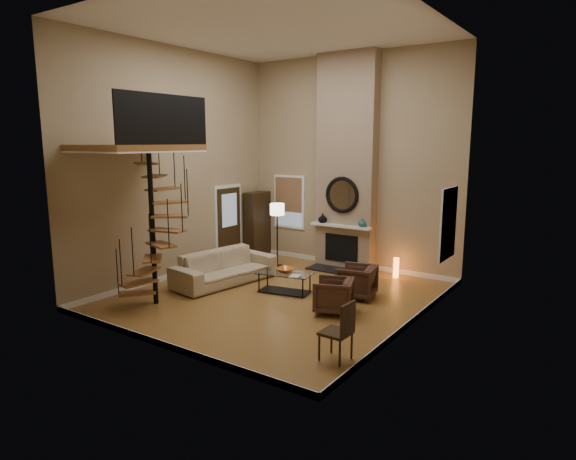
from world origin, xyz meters
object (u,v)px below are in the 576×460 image
Objects in this scene: sofa at (225,267)px; accent_lamp at (396,268)px; armchair_far at (337,296)px; floor_lamp at (277,214)px; hutch at (257,223)px; coffee_table at (284,280)px; side_chair at (341,329)px; armchair_near at (360,282)px.

sofa is 4.17m from accent_lamp.
sofa is 3.21m from armchair_far.
hutch is at bearing 148.96° from floor_lamp.
hutch is 5.32m from armchair_far.
floor_lamp reaches higher than coffee_table.
coffee_table is 1.40× the size of side_chair.
armchair_far is (0.07, -1.12, 0.00)m from armchair_near.
hutch is at bearing 137.25° from coffee_table.
side_chair is at bearing 9.72° from armchair_far.
coffee_table is at bearing -121.69° from accent_lamp.
floor_lamp is 5.91m from side_chair.
side_chair is (1.08, -1.85, 0.17)m from armchair_far.
coffee_table is 3.60m from side_chair.
side_chair is at bearing 10.57° from armchair_near.
armchair_far is at bearing -89.19° from accent_lamp.
accent_lamp reaches higher than coffee_table.
hutch is 1.08× the size of floor_lamp.
side_chair reaches higher than sofa.
accent_lamp is at bearing 58.31° from coffee_table.
floor_lamp reaches higher than side_chair.
accent_lamp is (3.02, 0.79, -1.16)m from floor_lamp.
accent_lamp is (-0.04, 3.07, -0.10)m from armchair_far.
armchair_near is 1.05× the size of armchair_far.
armchair_far is at bearing -35.05° from hutch.
sofa is at bearing -139.05° from accent_lamp.
hutch is 7.30m from side_chair.
floor_lamp is (1.27, -0.76, 0.46)m from hutch.
sofa reaches higher than coffee_table.
accent_lamp is at bearing 102.88° from side_chair.
accent_lamp is at bearing 0.41° from hutch.
floor_lamp is (-1.45, 1.75, 1.13)m from coffee_table.
armchair_far is 0.56× the size of coffee_table.
sofa is at bearing -116.54° from armchair_far.
hutch reaches higher than accent_lamp.
sofa is 4.80m from side_chair.
armchair_near is at bearing -24.18° from hutch.
side_chair is at bearing -44.88° from floor_lamp.
armchair_far is 0.43× the size of floor_lamp.
side_chair is at bearing -77.12° from accent_lamp.
floor_lamp is 3.46× the size of accent_lamp.
armchair_far reaches higher than accent_lamp.
floor_lamp reaches higher than accent_lamp.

